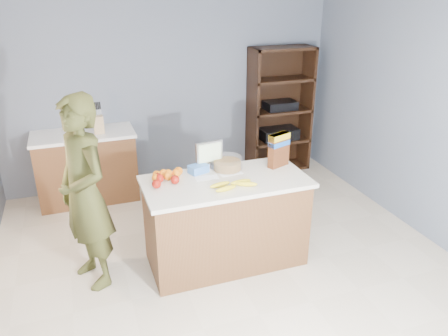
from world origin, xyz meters
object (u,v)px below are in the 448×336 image
object	(u,v)px
person	(85,194)
tv	(209,153)
counter_peninsula	(226,224)
shelving_unit	(278,112)
cereal_box	(279,147)

from	to	relation	value
person	tv	xyz separation A→B (m)	(1.21, 0.18, 0.16)
counter_peninsula	tv	size ratio (longest dim) A/B	5.53
shelving_unit	person	world-z (taller)	shelving_unit
counter_peninsula	shelving_unit	world-z (taller)	shelving_unit
person	tv	distance (m)	1.23
person	counter_peninsula	bearing A→B (deg)	59.65
shelving_unit	tv	size ratio (longest dim) A/B	6.38
shelving_unit	tv	xyz separation A→B (m)	(-1.61, -1.74, 0.19)
person	shelving_unit	bearing A→B (deg)	99.89
counter_peninsula	tv	world-z (taller)	tv
counter_peninsula	person	size ratio (longest dim) A/B	0.87
person	cereal_box	size ratio (longest dim) A/B	5.22
counter_peninsula	cereal_box	size ratio (longest dim) A/B	4.55
cereal_box	tv	bearing A→B (deg)	165.46
person	cereal_box	xyz separation A→B (m)	(1.88, 0.00, 0.20)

